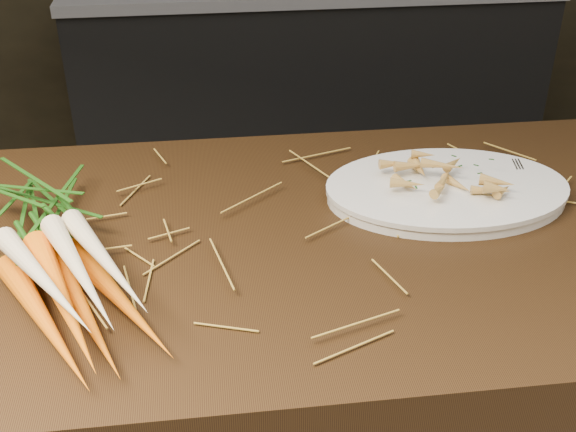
% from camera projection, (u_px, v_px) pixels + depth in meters
% --- Properties ---
extents(back_counter, '(1.82, 0.62, 0.84)m').
position_uv_depth(back_counter, '(306.00, 81.00, 2.96)').
color(back_counter, black).
rests_on(back_counter, ground).
extents(straw_bedding, '(1.40, 0.60, 0.02)m').
position_uv_depth(straw_bedding, '(296.00, 228.00, 1.08)').
color(straw_bedding, '#A77F2F').
rests_on(straw_bedding, main_counter).
extents(root_veg_bunch, '(0.36, 0.53, 0.10)m').
position_uv_depth(root_veg_bunch, '(43.00, 233.00, 1.00)').
color(root_veg_bunch, '#E85C0D').
rests_on(root_veg_bunch, main_counter).
extents(serving_platter, '(0.40, 0.27, 0.02)m').
position_uv_depth(serving_platter, '(446.00, 192.00, 1.17)').
color(serving_platter, white).
rests_on(serving_platter, main_counter).
extents(roasted_veg_heap, '(0.19, 0.14, 0.04)m').
position_uv_depth(roasted_veg_heap, '(449.00, 175.00, 1.15)').
color(roasted_veg_heap, gold).
rests_on(roasted_veg_heap, serving_platter).
extents(serving_fork, '(0.04, 0.15, 0.00)m').
position_uv_depth(serving_fork, '(534.00, 187.00, 1.16)').
color(serving_fork, silver).
rests_on(serving_fork, serving_platter).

